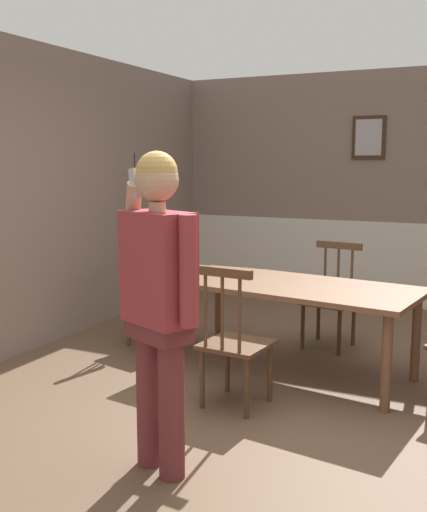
# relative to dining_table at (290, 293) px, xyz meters

# --- Properties ---
(ground_plane) EXTENTS (7.97, 7.97, 0.00)m
(ground_plane) POSITION_rel_dining_table_xyz_m (0.29, -0.85, -0.65)
(ground_plane) COLOR brown
(room_back_partition) EXTENTS (5.26, 0.17, 2.73)m
(room_back_partition) POSITION_rel_dining_table_xyz_m (0.29, 2.77, 0.66)
(room_back_partition) COLOR gray
(room_back_partition) RESTS_ON ground_plane
(dining_table) EXTENTS (2.12, 1.19, 0.73)m
(dining_table) POSITION_rel_dining_table_xyz_m (0.00, 0.00, 0.00)
(dining_table) COLOR brown
(dining_table) RESTS_ON ground_plane
(chair_near_window) EXTENTS (0.56, 0.56, 0.97)m
(chair_near_window) POSITION_rel_dining_table_xyz_m (-1.38, 0.20, -0.19)
(chair_near_window) COLOR #513823
(chair_near_window) RESTS_ON ground_plane
(chair_by_doorway) EXTENTS (0.49, 0.49, 0.95)m
(chair_by_doorway) POSITION_rel_dining_table_xyz_m (0.12, 0.84, -0.20)
(chair_by_doorway) COLOR #513823
(chair_by_doorway) RESTS_ON ground_plane
(chair_opposite_corner) EXTENTS (0.48, 0.48, 1.00)m
(chair_opposite_corner) POSITION_rel_dining_table_xyz_m (-0.12, -0.84, -0.18)
(chair_opposite_corner) COLOR #513823
(chair_opposite_corner) RESTS_ON ground_plane
(person_figure) EXTENTS (0.54, 0.36, 1.74)m
(person_figure) POSITION_rel_dining_table_xyz_m (-0.11, -1.83, 0.36)
(person_figure) COLOR brown
(person_figure) RESTS_ON ground_plane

